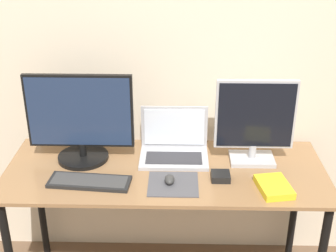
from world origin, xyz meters
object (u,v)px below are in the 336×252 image
(monitor_right, at_px, (255,122))
(mouse, at_px, (170,179))
(power_brick, at_px, (221,176))
(book, at_px, (274,187))
(laptop, at_px, (174,145))
(monitor_left, at_px, (80,120))
(keyboard, at_px, (90,182))

(monitor_right, relative_size, mouse, 5.75)
(power_brick, bearing_deg, book, -19.98)
(mouse, bearing_deg, power_brick, 10.42)
(laptop, bearing_deg, power_brick, -46.05)
(monitor_right, xyz_separation_m, power_brick, (-0.17, -0.18, -0.20))
(laptop, bearing_deg, monitor_left, -174.30)
(monitor_left, relative_size, power_brick, 5.96)
(monitor_right, relative_size, power_brick, 4.88)
(keyboard, bearing_deg, laptop, 35.73)
(book, xyz_separation_m, power_brick, (-0.23, 0.08, -0.00))
(monitor_right, distance_m, mouse, 0.51)
(laptop, distance_m, book, 0.55)
(monitor_right, height_order, laptop, monitor_right)
(monitor_right, xyz_separation_m, laptop, (-0.39, 0.05, -0.16))
(keyboard, relative_size, book, 1.88)
(monitor_left, height_order, monitor_right, monitor_left)
(monitor_left, height_order, book, monitor_left)
(monitor_left, xyz_separation_m, laptop, (0.46, 0.05, -0.15))
(monitor_right, bearing_deg, laptop, 173.34)
(laptop, xyz_separation_m, power_brick, (0.22, -0.23, -0.04))
(monitor_right, bearing_deg, power_brick, -133.00)
(monitor_right, height_order, mouse, monitor_right)
(mouse, bearing_deg, laptop, 86.43)
(monitor_left, xyz_separation_m, mouse, (0.44, -0.23, -0.19))
(laptop, distance_m, mouse, 0.28)
(power_brick, bearing_deg, monitor_left, 164.92)
(monitor_right, relative_size, keyboard, 1.10)
(monitor_right, distance_m, keyboard, 0.84)
(laptop, bearing_deg, book, -34.65)
(monitor_right, xyz_separation_m, keyboard, (-0.78, -0.23, -0.21))
(monitor_left, xyz_separation_m, book, (0.91, -0.27, -0.20))
(monitor_left, distance_m, laptop, 0.49)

